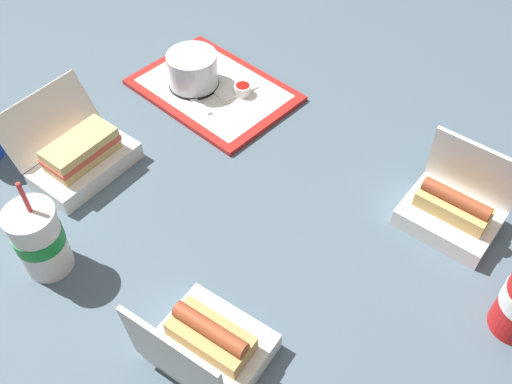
# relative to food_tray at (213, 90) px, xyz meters

# --- Properties ---
(ground_plane) EXTENTS (3.20, 3.20, 0.00)m
(ground_plane) POSITION_rel_food_tray_xyz_m (-0.35, 0.16, -0.01)
(ground_plane) COLOR #4C6070
(food_tray) EXTENTS (0.42, 0.34, 0.01)m
(food_tray) POSITION_rel_food_tray_xyz_m (0.00, 0.00, 0.00)
(food_tray) COLOR red
(food_tray) RESTS_ON ground_plane
(cake_container) EXTENTS (0.12, 0.12, 0.08)m
(cake_container) POSITION_rel_food_tray_xyz_m (0.04, 0.03, 0.05)
(cake_container) COLOR black
(cake_container) RESTS_ON food_tray
(ketchup_cup) EXTENTS (0.04, 0.04, 0.02)m
(ketchup_cup) POSITION_rel_food_tray_xyz_m (-0.06, -0.05, 0.02)
(ketchup_cup) COLOR white
(ketchup_cup) RESTS_ON food_tray
(napkin_stack) EXTENTS (0.10, 0.10, 0.00)m
(napkin_stack) POSITION_rel_food_tray_xyz_m (-0.01, -0.04, 0.01)
(napkin_stack) COLOR white
(napkin_stack) RESTS_ON food_tray
(plastic_fork) EXTENTS (0.11, 0.03, 0.00)m
(plastic_fork) POSITION_rel_food_tray_xyz_m (-0.02, 0.06, 0.01)
(plastic_fork) COLOR white
(plastic_fork) RESTS_ON food_tray
(clamshell_hotdog_center) EXTENTS (0.21, 0.18, 0.17)m
(clamshell_hotdog_center) POSITION_rel_food_tray_xyz_m (-0.60, -0.18, 0.03)
(clamshell_hotdog_center) COLOR white
(clamshell_hotdog_center) RESTS_ON ground_plane
(clamshell_sandwich_right) EXTENTS (0.25, 0.26, 0.15)m
(clamshell_sandwich_right) POSITION_rel_food_tray_xyz_m (-0.07, 0.36, 0.04)
(clamshell_sandwich_right) COLOR white
(clamshell_sandwich_right) RESTS_ON ground_plane
(clamshell_hotdog_front) EXTENTS (0.22, 0.21, 0.18)m
(clamshell_hotdog_front) POSITION_rel_food_tray_xyz_m (-0.58, 0.35, 0.04)
(clamshell_hotdog_front) COLOR white
(clamshell_hotdog_front) RESTS_ON ground_plane
(soda_cup_center) EXTENTS (0.09, 0.09, 0.21)m
(soda_cup_center) POSITION_rel_food_tray_xyz_m (-0.27, 0.50, 0.07)
(soda_cup_center) COLOR white
(soda_cup_center) RESTS_ON ground_plane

